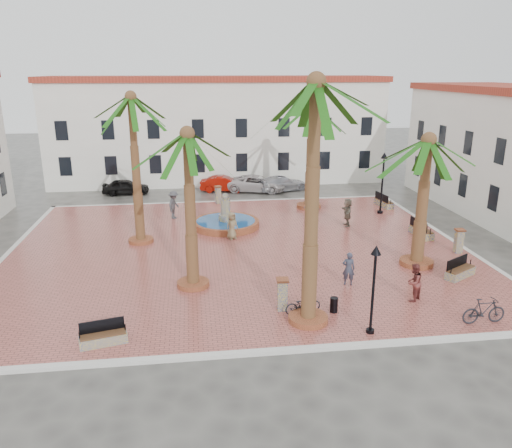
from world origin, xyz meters
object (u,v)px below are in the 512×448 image
object	(u,v)px
palm_e	(427,158)
bollard_se	(282,294)
lamppost_e	(383,172)
pedestrian_fountain_a	(232,226)
palm_nw	(132,112)
car_red	(224,184)
bicycle_b	(484,311)
bollard_n	(218,194)
fountain	(226,222)
pedestrian_east	(347,212)
car_white	(257,184)
pedestrian_north	(174,205)
bollard_e	(459,240)
cyclist_a	(349,269)
palm_s	(315,109)
bench_ne	(384,203)
lamppost_s	(374,275)
bench_e	(421,232)
car_silver	(282,183)
litter_bin	(334,305)
bicycle_a	(303,304)
bench_s	(103,338)
pedestrian_fountain_b	(311,209)
palm_sw	(188,153)
car_black	(126,187)
cyclist_b	(414,282)
bench_se	(460,272)
palm_ne	(312,119)

from	to	relation	value
palm_e	bollard_se	bearing A→B (deg)	-152.26
lamppost_e	pedestrian_fountain_a	bearing A→B (deg)	-158.85
palm_nw	palm_e	world-z (taller)	palm_nw
car_red	bicycle_b	bearing A→B (deg)	-152.99
bollard_n	fountain	bearing A→B (deg)	-88.57
palm_nw	pedestrian_east	world-z (taller)	palm_nw
car_white	pedestrian_north	bearing A→B (deg)	155.03
bollard_e	cyclist_a	size ratio (longest dim) A/B	0.84
palm_s	bench_ne	distance (m)	21.12
bench_ne	bollard_e	world-z (taller)	bollard_e
bollard_n	lamppost_s	bearing A→B (deg)	-76.96
bench_e	bicycle_b	distance (m)	11.18
palm_e	car_silver	distance (m)	19.25
litter_bin	bicycle_a	size ratio (longest dim) A/B	0.42
bench_s	palm_s	bearing A→B (deg)	-8.12
bench_s	pedestrian_fountain_b	distance (m)	18.52
pedestrian_north	car_silver	distance (m)	11.88
palm_nw	lamppost_e	xyz separation A→B (m)	(16.52, 4.15, -4.63)
bicycle_b	car_silver	world-z (taller)	car_silver
palm_s	bollard_e	xyz separation A→B (m)	(10.23, 6.79, -7.81)
palm_nw	palm_sw	size ratio (longest dim) A/B	1.16
pedestrian_fountain_a	car_white	bearing A→B (deg)	45.35
car_black	car_white	bearing A→B (deg)	-91.34
palm_s	pedestrian_north	bearing A→B (deg)	110.37
bench_s	pedestrian_north	xyz separation A→B (m)	(2.22, 16.45, 0.72)
palm_e	cyclist_b	xyz separation A→B (m)	(-2.04, -4.05, -4.84)
bollard_se	palm_e	bearing A→B (deg)	27.74
lamppost_s	bicycle_b	bearing A→B (deg)	1.50
fountain	bollard_se	world-z (taller)	fountain
bench_e	car_white	size ratio (longest dim) A/B	0.41
bench_e	cyclist_b	xyz separation A→B (m)	(-4.36, -8.51, 0.57)
bench_ne	pedestrian_fountain_a	distance (m)	13.40
bench_se	bench_e	world-z (taller)	bench_e
bollard_n	pedestrian_north	size ratio (longest dim) A/B	0.70
palm_e	palm_ne	bearing A→B (deg)	104.32
palm_sw	bollard_e	xyz separation A→B (m)	(14.88, 2.65, -5.68)
palm_e	pedestrian_fountain_b	world-z (taller)	palm_e
bollard_n	car_red	distance (m)	4.57
bench_e	car_black	bearing A→B (deg)	48.29
palm_nw	palm_sw	world-z (taller)	palm_nw
bollard_e	bench_e	bearing A→B (deg)	104.66
litter_bin	pedestrian_fountain_a	size ratio (longest dim) A/B	0.40
bollard_se	car_silver	bearing A→B (deg)	79.76
fountain	cyclist_b	xyz separation A→B (m)	(7.50, -12.02, 0.57)
fountain	bench_se	distance (m)	14.72
bench_se	pedestrian_north	bearing A→B (deg)	109.08
palm_e	bicycle_b	bearing A→B (deg)	-90.92
palm_s	bollard_e	bearing A→B (deg)	33.59
bench_ne	car_silver	bearing A→B (deg)	36.64
bench_ne	lamppost_e	bearing A→B (deg)	143.37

